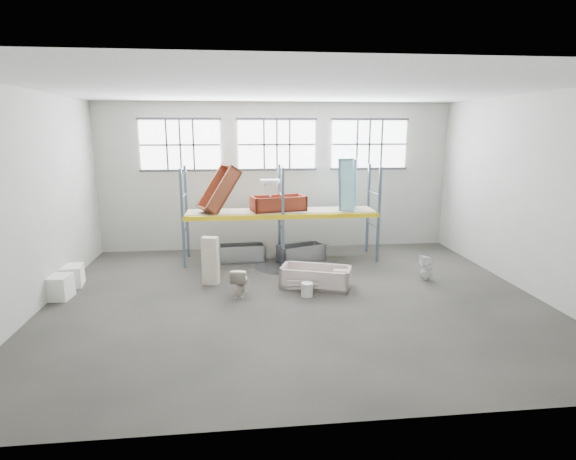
{
  "coord_description": "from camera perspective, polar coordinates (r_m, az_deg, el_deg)",
  "views": [
    {
      "loc": [
        -1.34,
        -10.66,
        4.11
      ],
      "look_at": [
        0.0,
        1.5,
        1.4
      ],
      "focal_mm": 28.47,
      "sensor_mm": 36.0,
      "label": 1
    }
  ],
  "objects": [
    {
      "name": "ceiling",
      "position": [
        10.78,
        0.92,
        17.49
      ],
      "size": [
        12.0,
        10.0,
        0.1
      ],
      "primitive_type": "cube",
      "color": "silver",
      "rests_on": "ground"
    },
    {
      "name": "rack_upright_mb",
      "position": [
        15.05,
        -1.09,
        2.5
      ],
      "size": [
        0.08,
        0.08,
        3.0
      ],
      "primitive_type": "cube",
      "color": "slate",
      "rests_on": "floor"
    },
    {
      "name": "toilet_beige",
      "position": [
        11.66,
        -6.02,
        -6.38
      ],
      "size": [
        0.52,
        0.75,
        0.71
      ],
      "primitive_type": "imported",
      "rotation": [
        0.0,
        0.0,
        2.96
      ],
      "color": "beige",
      "rests_on": "floor"
    },
    {
      "name": "sink_in_tub",
      "position": [
        11.96,
        3.16,
        -6.82
      ],
      "size": [
        0.46,
        0.46,
        0.14
      ],
      "primitive_type": "imported",
      "rotation": [
        0.0,
        0.0,
        0.17
      ],
      "color": "beige",
      "rests_on": "bathtub_beige"
    },
    {
      "name": "rack_upright_ma",
      "position": [
        13.87,
        -0.64,
        1.65
      ],
      "size": [
        0.08,
        0.08,
        3.0
      ],
      "primitive_type": "cube",
      "color": "slate",
      "rests_on": "floor"
    },
    {
      "name": "wall_front",
      "position": [
        5.99,
        6.91,
        -3.2
      ],
      "size": [
        12.0,
        0.1,
        5.0
      ],
      "primitive_type": "cube",
      "color": "#B8B7AB",
      "rests_on": "ground"
    },
    {
      "name": "bucket",
      "position": [
        11.55,
        2.4,
        -7.44
      ],
      "size": [
        0.37,
        0.37,
        0.35
      ],
      "primitive_type": "cylinder",
      "rotation": [
        0.0,
        0.0,
        -0.32
      ],
      "color": "silver",
      "rests_on": "floor"
    },
    {
      "name": "rust_tub_tilted",
      "position": [
        14.23,
        -8.61,
        5.03
      ],
      "size": [
        1.47,
        1.22,
        1.55
      ],
      "primitive_type": null,
      "rotation": [
        0.0,
        -0.96,
        0.45
      ],
      "color": "maroon",
      "rests_on": "shelf_deck"
    },
    {
      "name": "bathtub_beige",
      "position": [
        12.22,
        3.5,
        -5.86
      ],
      "size": [
        2.01,
        1.42,
        0.54
      ],
      "primitive_type": null,
      "rotation": [
        0.0,
        0.0,
        -0.34
      ],
      "color": "beige",
      "rests_on": "floor"
    },
    {
      "name": "sink_on_shelf",
      "position": [
        14.17,
        -2.22,
        4.31
      ],
      "size": [
        0.63,
        0.49,
        0.55
      ],
      "primitive_type": "imported",
      "rotation": [
        0.0,
        0.0,
        -0.01
      ],
      "color": "silver",
      "rests_on": "rust_tub_flat"
    },
    {
      "name": "rack_beam_back",
      "position": [
        15.05,
        -1.09,
        2.5
      ],
      "size": [
        6.0,
        0.1,
        0.14
      ],
      "primitive_type": "cube",
      "color": "yellow",
      "rests_on": "floor"
    },
    {
      "name": "steel_tub_right",
      "position": [
        14.55,
        1.62,
        -2.84
      ],
      "size": [
        1.59,
        1.15,
        0.53
      ],
      "primitive_type": null,
      "rotation": [
        0.0,
        0.0,
        0.37
      ],
      "color": "#ADAEB6",
      "rests_on": "floor"
    },
    {
      "name": "steel_tub_left",
      "position": [
        14.57,
        -5.77,
        -2.85
      ],
      "size": [
        1.5,
        0.75,
        0.54
      ],
      "primitive_type": null,
      "rotation": [
        0.0,
        0.0,
        0.04
      ],
      "color": "#A8ACB0",
      "rests_on": "floor"
    },
    {
      "name": "rack_upright_lb",
      "position": [
        15.08,
        -12.52,
        2.22
      ],
      "size": [
        0.08,
        0.08,
        3.0
      ],
      "primitive_type": "cube",
      "color": "slate",
      "rests_on": "floor"
    },
    {
      "name": "carton_near",
      "position": [
        12.72,
        -26.98,
        -6.38
      ],
      "size": [
        0.74,
        0.65,
        0.59
      ],
      "primitive_type": "cube",
      "rotation": [
        0.0,
        0.0,
        -0.1
      ],
      "color": "white",
      "rests_on": "floor"
    },
    {
      "name": "blue_tub_upright",
      "position": [
        14.65,
        7.48,
        5.67
      ],
      "size": [
        0.78,
        0.92,
        1.69
      ],
      "primitive_type": null,
      "rotation": [
        0.0,
        1.54,
        -0.37
      ],
      "color": "#7FB9CB",
      "rests_on": "shelf_deck"
    },
    {
      "name": "wall_right",
      "position": [
        13.07,
        28.28,
        3.93
      ],
      "size": [
        0.1,
        10.0,
        5.0
      ],
      "primitive_type": "cube",
      "color": "#A6A59B",
      "rests_on": "ground"
    },
    {
      "name": "rack_beam_front",
      "position": [
        13.87,
        -0.64,
        1.65
      ],
      "size": [
        6.0,
        0.1,
        0.14
      ],
      "primitive_type": "cube",
      "color": "yellow",
      "rests_on": "floor"
    },
    {
      "name": "rack_upright_ra",
      "position": [
        14.47,
        11.27,
        1.86
      ],
      "size": [
        0.08,
        0.08,
        3.0
      ],
      "primitive_type": "cube",
      "color": "slate",
      "rests_on": "floor"
    },
    {
      "name": "window_mid",
      "position": [
        15.66,
        -1.41,
        10.62
      ],
      "size": [
        2.6,
        0.04,
        1.6
      ],
      "primitive_type": "cube",
      "color": "white",
      "rests_on": "wall_back"
    },
    {
      "name": "cistern_spare",
      "position": [
        12.25,
        6.65,
        -5.82
      ],
      "size": [
        0.42,
        0.24,
        0.38
      ],
      "primitive_type": "cube",
      "rotation": [
        0.0,
        0.0,
        -0.13
      ],
      "color": "beige",
      "rests_on": "bathtub_beige"
    },
    {
      "name": "window_left",
      "position": [
        15.72,
        -13.3,
        10.31
      ],
      "size": [
        2.6,
        0.04,
        1.6
      ],
      "primitive_type": "cube",
      "color": "white",
      "rests_on": "wall_back"
    },
    {
      "name": "cistern_tall",
      "position": [
        12.47,
        -9.65,
        -3.8
      ],
      "size": [
        0.48,
        0.37,
        1.3
      ],
      "primitive_type": "cube",
      "rotation": [
        0.0,
        0.0,
        -0.27
      ],
      "color": "beige",
      "rests_on": "floor"
    },
    {
      "name": "toilet_white",
      "position": [
        13.27,
        16.87,
        -4.53
      ],
      "size": [
        0.33,
        0.32,
        0.69
      ],
      "primitive_type": "imported",
      "rotation": [
        0.0,
        0.0,
        -1.54
      ],
      "color": "white",
      "rests_on": "floor"
    },
    {
      "name": "rack_upright_la",
      "position": [
        13.91,
        -13.04,
        1.35
      ],
      "size": [
        0.08,
        0.08,
        3.0
      ],
      "primitive_type": "cube",
      "color": "slate",
      "rests_on": "floor"
    },
    {
      "name": "rack_upright_rb",
      "position": [
        15.6,
        9.96,
        2.67
      ],
      "size": [
        0.08,
        0.08,
        3.0
      ],
      "primitive_type": "cube",
      "color": "slate",
      "rests_on": "floor"
    },
    {
      "name": "wall_back",
      "position": [
        15.85,
        -1.42,
        6.66
      ],
      "size": [
        12.0,
        0.1,
        5.0
      ],
      "primitive_type": "cube",
      "color": "#A09F95",
      "rests_on": "ground"
    },
    {
      "name": "floor",
      "position": [
        11.52,
        0.83,
        -8.68
      ],
      "size": [
        12.0,
        10.0,
        0.1
      ],
      "primitive_type": "cube",
      "color": "#4C4740",
      "rests_on": "ground"
    },
    {
      "name": "wall_left",
      "position": [
        11.76,
        -29.86,
        2.96
      ],
      "size": [
        0.1,
        10.0,
        5.0
      ],
      "primitive_type": "cube",
      "color": "#A2A197",
      "rests_on": "ground"
    },
    {
      "name": "shelf_deck",
      "position": [
        14.44,
        -0.87,
        2.4
      ],
      "size": [
        5.9,
        1.1,
        0.03
      ],
      "primitive_type": "cube",
      "color": "gray",
      "rests_on": "floor"
    },
    {
      "name": "window_right",
      "position": [
        16.25,
        10.1,
        10.51
      ],
      "size": [
        2.6,
        0.04,
        1.6
      ],
      "primitive_type": "cube",
      "color": "white",
      "rests_on": "wall_back"
    },
    {
      "name": "carton_far",
      "position": [
        13.57,
        -25.64,
        -5.19
      ],
      "size": [
        0.76,
        0.76,
        0.55
      ],
      "primitive_type": "cube",
      "rotation": [
        0.0,
        0.0,
        0.15
      ],
      "color": "white",
      "rests_on": "floor"
    },
    {
      "name": "wet_patch",
      "position": [
        14.04,
        -0.54,
        -4.52
      ],
      "size": [
        1.8,
        1.8,
        0.0
      ],
      "primitive_type": "cylinder",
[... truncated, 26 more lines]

